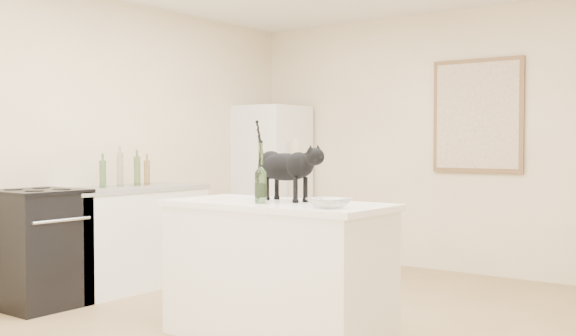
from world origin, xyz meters
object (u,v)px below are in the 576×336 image
Objects in this scene: fridge at (271,182)px; wine_bottle at (261,176)px; black_cat at (285,171)px; glass_bowl at (329,203)px; stove at (39,250)px.

fridge is 3.37m from wine_bottle.
black_cat reaches higher than wine_bottle.
fridge is 7.03× the size of glass_bowl.
wine_bottle is (2.02, -2.68, 0.22)m from fridge.
stove is at bearing -154.26° from black_cat.
glass_bowl is at bearing -46.70° from fridge.
stove is 2.13m from wine_bottle.
fridge is at bearing 126.97° from wine_bottle.
fridge is 2.96× the size of black_cat.
stove is at bearing -90.00° from fridge.
fridge is (0.00, 2.95, 0.40)m from stove.
black_cat is at bearing 153.47° from glass_bowl.
glass_bowl is (0.54, -0.03, -0.14)m from wine_bottle.
glass_bowl is at bearing -3.41° from wine_bottle.
wine_bottle is at bearing -53.03° from fridge.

